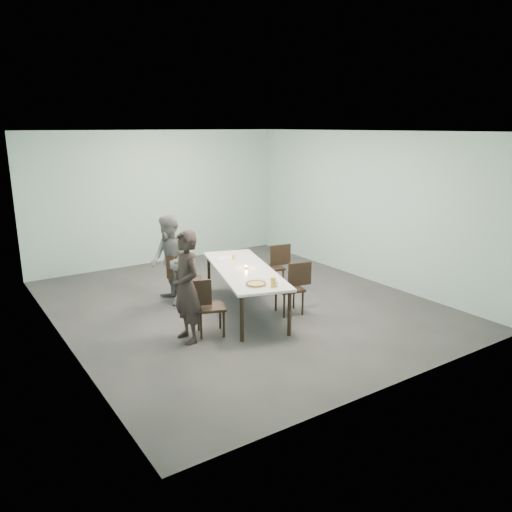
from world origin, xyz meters
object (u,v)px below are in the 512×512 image
chair_far_left (185,276)px  chair_near_right (294,284)px  side_plate (262,278)px  diner_near (186,287)px  pizza (256,284)px  water_tumbler (275,283)px  beer_glass (273,282)px  chair_far_right (275,264)px  chair_near_left (205,303)px  tealight (246,267)px  table (244,272)px  amber_tumbler (234,257)px  diner_far (170,260)px

chair_far_left → chair_near_right: (1.32, -1.45, 0.00)m
chair_far_left → side_plate: chair_far_left is taller
diner_near → pizza: bearing=74.2°
side_plate → water_tumbler: water_tumbler is taller
chair_near_right → pizza: chair_near_right is taller
side_plate → beer_glass: 0.49m
chair_far_right → chair_far_left: bearing=3.5°
chair_near_left → side_plate: chair_near_left is taller
chair_far_right → pizza: bearing=57.2°
chair_near_right → beer_glass: size_ratio=5.80×
pizza → tealight: tealight is taller
table → chair_near_left: (-1.03, -0.53, -0.19)m
chair_near_right → tealight: size_ratio=15.54×
chair_near_left → diner_near: (-0.32, -0.05, 0.33)m
chair_near_left → amber_tumbler: (1.21, 1.16, 0.29)m
pizza → diner_near: bearing=164.6°
side_plate → pizza: bearing=-137.2°
chair_far_left → chair_far_right: size_ratio=1.00×
chair_near_left → chair_far_left: (0.36, 1.44, 0.00)m
chair_near_left → amber_tumbler: chair_near_left is taller
amber_tumbler → beer_glass: bearing=-101.6°
chair_far_right → tealight: (-1.11, -0.69, 0.27)m
side_plate → tealight: tealight is taller
diner_far → pizza: bearing=19.0°
chair_near_left → side_plate: 1.01m
amber_tumbler → tealight: bearing=-103.1°
chair_far_left → tealight: bearing=-27.9°
chair_near_right → side_plate: bearing=17.5°
chair_near_right → pizza: 1.06m
table → chair_far_right: chair_far_right is taller
table → chair_near_left: bearing=-152.9°
beer_glass → tealight: size_ratio=2.68×
pizza → water_tumbler: (0.21, -0.21, 0.03)m
table → diner_far: size_ratio=1.73×
chair_far_left → pizza: size_ratio=2.56×
chair_far_right → diner_near: bearing=37.7°
beer_glass → water_tumbler: size_ratio=1.67×
chair_far_right → diner_far: bearing=0.3°
amber_tumbler → pizza: bearing=-108.9°
diner_far → water_tumbler: bearing=22.6°
diner_near → pizza: size_ratio=4.88×
chair_far_left → beer_glass: (0.50, -1.99, 0.32)m
amber_tumbler → water_tumbler: bearing=-100.1°
water_tumbler → amber_tumbler: water_tumbler is taller
chair_near_left → pizza: chair_near_left is taller
table → diner_near: (-1.36, -0.58, 0.14)m
pizza → beer_glass: bearing=-53.1°
chair_far_left → pizza: chair_far_left is taller
chair_far_right → water_tumbler: size_ratio=9.67×
tealight → chair_near_left: bearing=-154.2°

